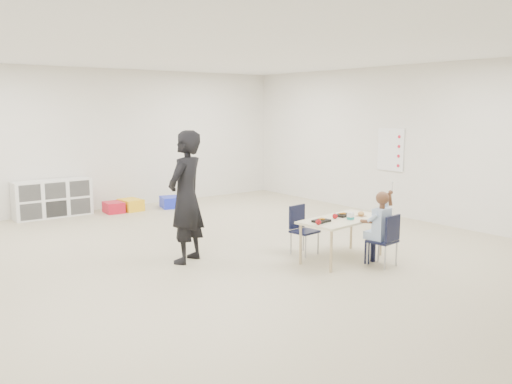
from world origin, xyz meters
TOP-DOWN VIEW (x-y plane):
  - room at (0.00, 0.00)m, footprint 9.00×9.02m
  - table at (1.00, -1.03)m, footprint 1.31×0.77m
  - chair_near at (1.21, -1.54)m, footprint 0.37×0.35m
  - chair_far at (0.78, -0.52)m, footprint 0.37×0.35m
  - child at (1.21, -1.54)m, footprint 0.51×0.51m
  - lunch_tray_near at (1.11, -0.94)m, footprint 0.24×0.19m
  - lunch_tray_far at (0.61, -1.03)m, footprint 0.24×0.19m
  - milk_carton at (1.00, -1.17)m, footprint 0.08×0.08m
  - bread_roll at (1.31, -1.08)m, footprint 0.09×0.09m
  - apple_near at (0.90, -0.99)m, footprint 0.07×0.07m
  - apple_far at (0.46, -1.13)m, footprint 0.07×0.07m
  - cubby_shelf at (-1.20, 4.28)m, footprint 1.40×0.40m
  - rules_poster at (3.98, 0.60)m, footprint 0.02×0.60m
  - adult at (-0.71, 0.16)m, footprint 0.76×0.68m
  - bin_red at (-0.14, 3.98)m, footprint 0.37×0.46m
  - bin_yellow at (0.22, 3.98)m, footprint 0.41×0.50m
  - bin_blue at (1.01, 3.80)m, footprint 0.46×0.53m

SIDE VIEW (x-z plane):
  - bin_red at x=-0.14m, z-range 0.00..0.21m
  - bin_blue at x=1.01m, z-range 0.00..0.22m
  - bin_yellow at x=0.22m, z-range 0.00..0.23m
  - table at x=1.00m, z-range 0.00..0.57m
  - chair_near at x=1.21m, z-range 0.00..0.68m
  - chair_far at x=0.78m, z-range 0.00..0.68m
  - cubby_shelf at x=-1.20m, z-range 0.00..0.70m
  - child at x=1.21m, z-range 0.00..1.08m
  - lunch_tray_near at x=1.11m, z-range 0.57..0.60m
  - lunch_tray_far at x=0.61m, z-range 0.57..0.60m
  - bread_roll at x=1.31m, z-range 0.57..0.64m
  - apple_near at x=0.90m, z-range 0.57..0.64m
  - apple_far at x=0.46m, z-range 0.57..0.64m
  - milk_carton at x=1.00m, z-range 0.57..0.67m
  - adult at x=-0.71m, z-range 0.00..1.75m
  - rules_poster at x=3.98m, z-range 0.85..1.65m
  - room at x=0.00m, z-range 0.00..2.80m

